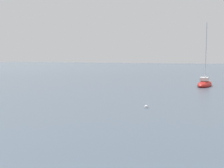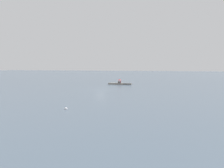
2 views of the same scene
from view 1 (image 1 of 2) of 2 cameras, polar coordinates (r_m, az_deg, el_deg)
The scene contains 2 objects.
sailboat_red_near at distance 57.92m, azimuth 18.23°, elevation 0.05°, with size 8.65×2.65×12.80m.
mooring_buoy_near at distance 31.45m, azimuth 6.98°, elevation -4.65°, with size 0.44×0.44×0.44m.
Camera 1 is at (23.86, 38.61, 5.52)m, focal length 45.14 mm.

